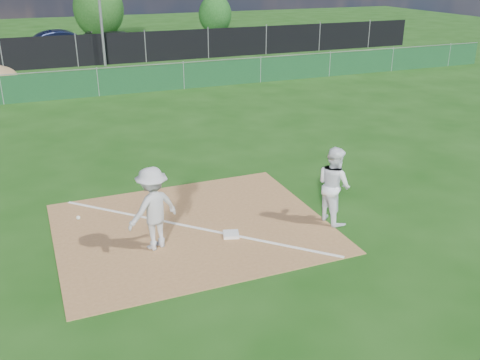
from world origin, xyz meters
The scene contains 13 objects.
ground centered at (0.00, 10.00, 0.00)m, with size 90.00×90.00×0.00m, color #14410E.
infield_dirt centered at (0.00, 1.00, 0.01)m, with size 6.00×5.00×0.02m, color #97683C.
foul_line centered at (0.00, 1.00, 0.03)m, with size 0.08×7.00×0.01m, color white.
green_fence centered at (0.00, 15.00, 0.60)m, with size 44.00×0.05×1.20m, color #103B1C.
black_fence centered at (0.00, 23.00, 0.90)m, with size 46.00×0.04×1.80m, color black.
parking_lot centered at (0.00, 28.00, 0.01)m, with size 46.00×9.00×0.01m, color black.
first_base centered at (0.67, 0.28, 0.06)m, with size 0.34×0.34×0.07m, color white.
play_at_first centered at (-0.99, 0.43, 0.92)m, with size 2.18×1.04×1.79m.
runner centered at (3.14, 0.13, 0.91)m, with size 0.88×0.69×1.81m, color white.
car_mid centered at (-0.23, 27.41, 0.80)m, with size 1.68×4.82×1.59m, color black.
car_right centered at (3.40, 27.35, 0.69)m, with size 1.90×4.67×1.36m, color black.
tree_mid centered at (3.03, 34.19, 2.32)m, with size 3.80×3.80×4.51m.
tree_right centered at (12.30, 33.67, 1.65)m, with size 2.70×2.70×3.20m.
Camera 1 is at (-3.10, -9.48, 5.62)m, focal length 40.00 mm.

